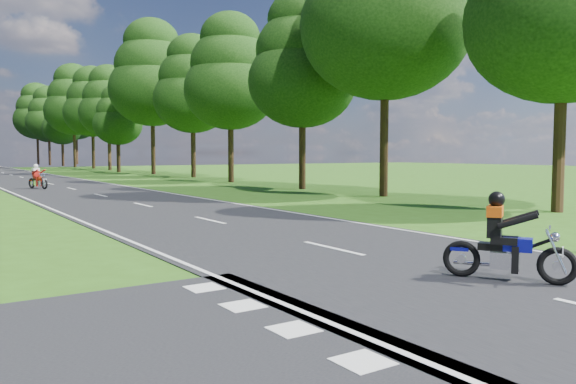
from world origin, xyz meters
TOP-DOWN VIEW (x-y plane):
  - ground at (0.00, 0.00)m, footprint 160.00×160.00m
  - main_road at (0.00, 50.00)m, footprint 7.00×140.00m
  - road_markings at (-0.14, 48.13)m, footprint 7.40×140.00m
  - treeline at (1.43, 60.06)m, footprint 40.00×115.35m
  - rider_near_blue at (0.43, -1.94)m, footprint 1.37×1.76m
  - rider_far_red at (-1.61, 26.87)m, footprint 1.07×1.79m

SIDE VIEW (x-z plane):
  - ground at x=0.00m, z-range 0.00..0.00m
  - main_road at x=0.00m, z-range 0.00..0.02m
  - road_markings at x=-0.14m, z-range 0.02..0.03m
  - rider_far_red at x=-1.61m, z-range 0.02..1.43m
  - rider_near_blue at x=0.43m, z-range 0.02..1.45m
  - treeline at x=1.43m, z-range 0.86..15.65m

